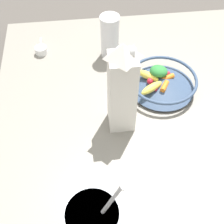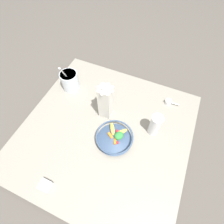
{
  "view_description": "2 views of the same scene",
  "coord_description": "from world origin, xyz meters",
  "px_view_note": "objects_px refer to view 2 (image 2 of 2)",
  "views": [
    {
      "loc": [
        -0.62,
        0.21,
        0.77
      ],
      "look_at": [
        -0.04,
        0.15,
        0.08
      ],
      "focal_mm": 50.0,
      "sensor_mm": 36.0,
      "label": 1
    },
    {
      "loc": [
        0.23,
        -0.42,
        1.01
      ],
      "look_at": [
        -0.01,
        0.12,
        0.08
      ],
      "focal_mm": 28.0,
      "sensor_mm": 36.0,
      "label": 2
    }
  ],
  "objects_px": {
    "milk_carton": "(106,100)",
    "spice_jar": "(45,186)",
    "fruit_bowl": "(115,137)",
    "yogurt_tub": "(70,80)",
    "drinking_cup": "(155,125)"
  },
  "relations": [
    {
      "from": "milk_carton",
      "to": "spice_jar",
      "type": "distance_m",
      "value": 0.56
    },
    {
      "from": "spice_jar",
      "to": "fruit_bowl",
      "type": "bearing_deg",
      "value": 59.88
    },
    {
      "from": "yogurt_tub",
      "to": "milk_carton",
      "type": "bearing_deg",
      "value": -17.98
    },
    {
      "from": "fruit_bowl",
      "to": "drinking_cup",
      "type": "height_order",
      "value": "drinking_cup"
    },
    {
      "from": "yogurt_tub",
      "to": "fruit_bowl",
      "type": "bearing_deg",
      "value": -29.58
    },
    {
      "from": "fruit_bowl",
      "to": "spice_jar",
      "type": "xyz_separation_m",
      "value": [
        -0.22,
        -0.38,
        -0.01
      ]
    },
    {
      "from": "drinking_cup",
      "to": "yogurt_tub",
      "type": "bearing_deg",
      "value": 170.42
    },
    {
      "from": "fruit_bowl",
      "to": "spice_jar",
      "type": "height_order",
      "value": "fruit_bowl"
    },
    {
      "from": "spice_jar",
      "to": "drinking_cup",
      "type": "bearing_deg",
      "value": 51.9
    },
    {
      "from": "yogurt_tub",
      "to": "drinking_cup",
      "type": "bearing_deg",
      "value": -9.58
    },
    {
      "from": "yogurt_tub",
      "to": "spice_jar",
      "type": "relative_size",
      "value": 4.42
    },
    {
      "from": "milk_carton",
      "to": "drinking_cup",
      "type": "xyz_separation_m",
      "value": [
        0.32,
        -0.0,
        -0.06
      ]
    },
    {
      "from": "milk_carton",
      "to": "spice_jar",
      "type": "height_order",
      "value": "milk_carton"
    },
    {
      "from": "fruit_bowl",
      "to": "yogurt_tub",
      "type": "distance_m",
      "value": 0.52
    },
    {
      "from": "fruit_bowl",
      "to": "milk_carton",
      "type": "relative_size",
      "value": 0.76
    }
  ]
}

